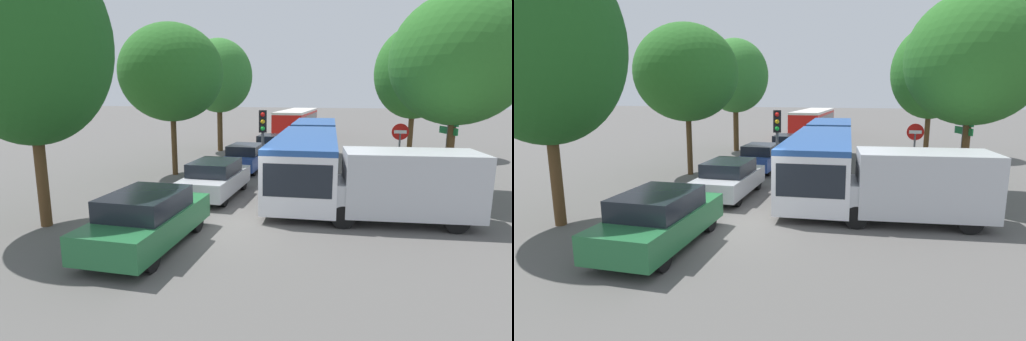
# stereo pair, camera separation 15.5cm
# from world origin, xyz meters

# --- Properties ---
(ground_plane) EXTENTS (200.00, 200.00, 0.00)m
(ground_plane) POSITION_xyz_m (0.00, 0.00, 0.00)
(ground_plane) COLOR #565451
(articulated_bus) EXTENTS (3.30, 16.18, 2.39)m
(articulated_bus) POSITION_xyz_m (1.69, 8.81, 1.38)
(articulated_bus) COLOR silver
(articulated_bus) RESTS_ON ground
(city_bus_rear) EXTENTS (2.79, 11.46, 2.45)m
(city_bus_rear) POSITION_xyz_m (-1.60, 27.70, 1.42)
(city_bus_rear) COLOR red
(city_bus_rear) RESTS_ON ground
(queued_car_green) EXTENTS (1.87, 4.42, 1.53)m
(queued_car_green) POSITION_xyz_m (-1.52, -1.69, 0.78)
(queued_car_green) COLOR #236638
(queued_car_green) RESTS_ON ground
(queued_car_silver) EXTENTS (1.78, 4.20, 1.46)m
(queued_car_silver) POSITION_xyz_m (-1.55, 3.81, 0.74)
(queued_car_silver) COLOR #B7BABF
(queued_car_silver) RESTS_ON ground
(queued_car_blue) EXTENTS (1.72, 4.04, 1.41)m
(queued_car_blue) POSITION_xyz_m (-1.78, 9.35, 0.71)
(queued_car_blue) COLOR #284799
(queued_car_blue) RESTS_ON ground
(queued_car_graphite) EXTENTS (1.68, 3.95, 1.37)m
(queued_car_graphite) POSITION_xyz_m (-1.51, 14.78, 0.70)
(queued_car_graphite) COLOR #47474C
(queued_car_graphite) RESTS_ON ground
(white_van) EXTENTS (5.17, 2.45, 2.31)m
(white_van) POSITION_xyz_m (5.29, 2.12, 1.24)
(white_van) COLOR #B7BABF
(white_van) RESTS_ON ground
(traffic_light) EXTENTS (0.36, 0.39, 3.40)m
(traffic_light) POSITION_xyz_m (0.11, 5.02, 2.50)
(traffic_light) COLOR #56595E
(traffic_light) RESTS_ON ground
(no_entry_sign) EXTENTS (0.70, 0.08, 2.82)m
(no_entry_sign) POSITION_xyz_m (5.66, 6.92, 1.88)
(no_entry_sign) COLOR #56595E
(no_entry_sign) RESTS_ON ground
(direction_sign_post) EXTENTS (0.41, 1.37, 3.60)m
(direction_sign_post) POSITION_xyz_m (7.39, 6.24, 2.57)
(direction_sign_post) COLOR #56595E
(direction_sign_post) RESTS_ON ground
(tree_left_near) EXTENTS (4.73, 4.73, 8.45)m
(tree_left_near) POSITION_xyz_m (-5.51, -0.86, 5.49)
(tree_left_near) COLOR #51381E
(tree_left_near) RESTS_ON ground
(tree_left_mid) EXTENTS (5.05, 5.05, 7.40)m
(tree_left_mid) POSITION_xyz_m (-5.04, 7.42, 4.93)
(tree_left_mid) COLOR #51381E
(tree_left_mid) RESTS_ON ground
(tree_left_far) EXTENTS (4.62, 4.62, 7.76)m
(tree_left_far) POSITION_xyz_m (-5.48, 16.13, 5.10)
(tree_left_far) COLOR #51381E
(tree_left_far) RESTS_ON ground
(tree_right_near) EXTENTS (5.05, 5.05, 7.80)m
(tree_right_near) POSITION_xyz_m (7.45, 5.94, 5.33)
(tree_right_near) COLOR #51381E
(tree_right_near) RESTS_ON ground
(tree_right_mid) EXTENTS (5.11, 5.11, 8.35)m
(tree_right_mid) POSITION_xyz_m (7.42, 17.25, 5.37)
(tree_right_mid) COLOR #51381E
(tree_right_mid) RESTS_ON ground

